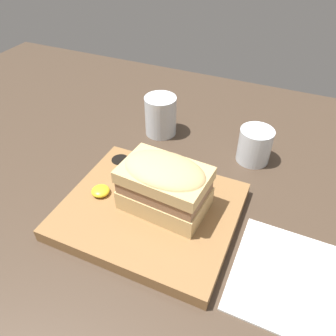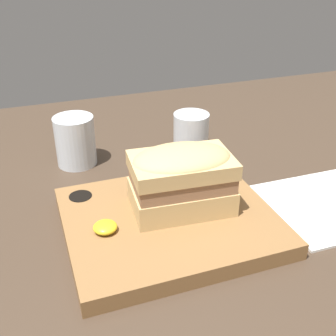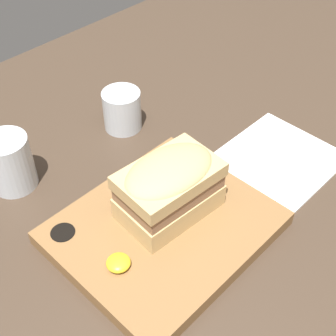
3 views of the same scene
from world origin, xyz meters
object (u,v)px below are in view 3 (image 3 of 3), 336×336
Objects in this scene: sandwich at (169,185)px; napkin at (279,158)px; serving_board at (163,228)px; water_glass at (11,165)px; wine_glass at (122,112)px.

sandwich reaches higher than napkin.
water_glass is (-9.47, 25.20, 2.82)cm from serving_board.
wine_glass is (22.78, -1.52, -0.69)cm from water_glass.
serving_board is at bearing 173.23° from napkin.
serving_board is 3.97× the size of wine_glass.
sandwich reaches higher than serving_board.
water_glass reaches higher than serving_board.
wine_glass is at bearing 60.65° from serving_board.
sandwich is at bearing 169.90° from napkin.
serving_board is at bearing -155.64° from sandwich.
wine_glass is 29.82cm from napkin.
wine_glass is (10.86, 22.57, -4.39)cm from sandwich.
serving_board is 1.98× the size of sandwich.
sandwich is 0.80× the size of napkin.
serving_board is at bearing -119.35° from wine_glass.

